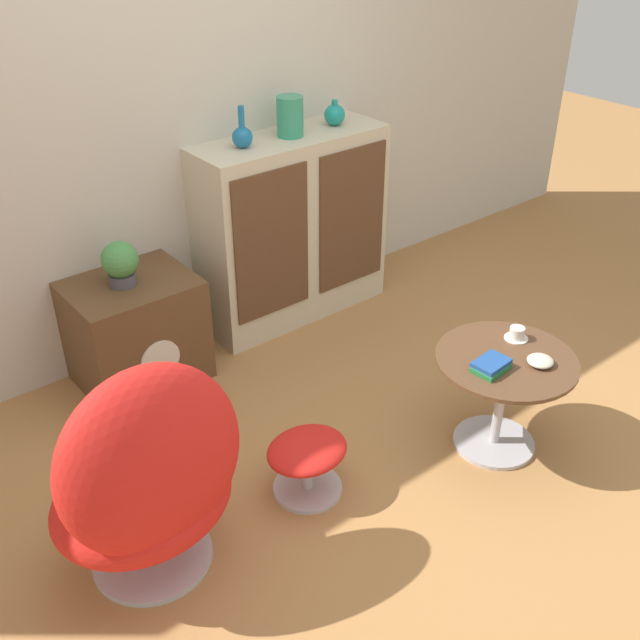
# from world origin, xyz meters

# --- Properties ---
(ground_plane) EXTENTS (12.00, 12.00, 0.00)m
(ground_plane) POSITION_xyz_m (0.00, 0.00, 0.00)
(ground_plane) COLOR #A87542
(wall_back) EXTENTS (6.40, 0.06, 2.60)m
(wall_back) POSITION_xyz_m (0.00, 1.61, 1.30)
(wall_back) COLOR beige
(wall_back) RESTS_ON ground_plane
(sideboard) EXTENTS (1.09, 0.38, 1.05)m
(sideboard) POSITION_xyz_m (0.53, 1.40, 0.53)
(sideboard) COLOR beige
(sideboard) RESTS_ON ground_plane
(tv_console) EXTENTS (0.60, 0.48, 0.55)m
(tv_console) POSITION_xyz_m (-0.49, 1.35, 0.27)
(tv_console) COLOR brown
(tv_console) RESTS_ON ground_plane
(egg_chair) EXTENTS (0.69, 0.63, 0.93)m
(egg_chair) POSITION_xyz_m (-1.01, 0.19, 0.44)
(egg_chair) COLOR #B7B7BC
(egg_chair) RESTS_ON ground_plane
(ottoman) EXTENTS (0.35, 0.30, 0.26)m
(ottoman) POSITION_xyz_m (-0.33, 0.17, 0.18)
(ottoman) COLOR #B7B7BC
(ottoman) RESTS_ON ground_plane
(coffee_table) EXTENTS (0.60, 0.60, 0.47)m
(coffee_table) POSITION_xyz_m (0.51, -0.13, 0.32)
(coffee_table) COLOR #B7B7BC
(coffee_table) RESTS_ON ground_plane
(vase_leftmost) EXTENTS (0.10, 0.10, 0.21)m
(vase_leftmost) POSITION_xyz_m (0.23, 1.40, 1.11)
(vase_leftmost) COLOR #196699
(vase_leftmost) RESTS_ON sideboard
(vase_inner_left) EXTENTS (0.14, 0.14, 0.21)m
(vase_inner_left) POSITION_xyz_m (0.53, 1.40, 1.15)
(vase_inner_left) COLOR #2D8E6B
(vase_inner_left) RESTS_ON sideboard
(vase_inner_right) EXTENTS (0.11, 0.11, 0.14)m
(vase_inner_right) POSITION_xyz_m (0.82, 1.40, 1.11)
(vase_inner_right) COLOR teal
(vase_inner_right) RESTS_ON sideboard
(potted_plant) EXTENTS (0.17, 0.17, 0.22)m
(potted_plant) POSITION_xyz_m (-0.52, 1.35, 0.67)
(potted_plant) COLOR #4C4C51
(potted_plant) RESTS_ON tv_console
(teacup) EXTENTS (0.10, 0.10, 0.06)m
(teacup) POSITION_xyz_m (0.66, -0.06, 0.50)
(teacup) COLOR silver
(teacup) RESTS_ON coffee_table
(book_stack) EXTENTS (0.17, 0.13, 0.04)m
(book_stack) POSITION_xyz_m (0.39, -0.14, 0.49)
(book_stack) COLOR #237038
(book_stack) RESTS_ON coffee_table
(bowl) EXTENTS (0.11, 0.11, 0.04)m
(bowl) POSITION_xyz_m (0.58, -0.25, 0.49)
(bowl) COLOR beige
(bowl) RESTS_ON coffee_table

